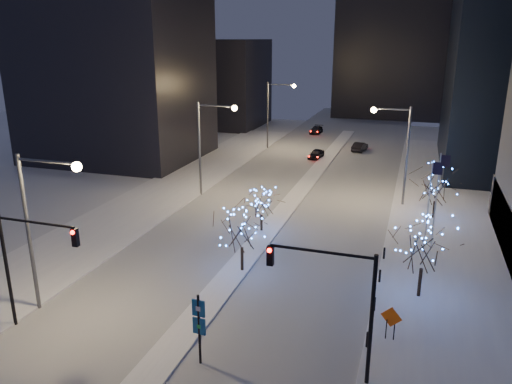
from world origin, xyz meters
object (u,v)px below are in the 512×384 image
at_px(street_lamp_w_far, 275,106).
at_px(holiday_tree_median_far, 262,203).
at_px(wayfinding_sign, 199,322).
at_px(construction_sign, 391,320).
at_px(street_lamp_w_mid, 208,136).
at_px(car_near, 316,154).
at_px(street_lamp_east, 398,143).
at_px(holiday_tree_plaza_near, 424,246).
at_px(car_far, 316,130).
at_px(street_lamp_w_near, 40,213).
at_px(traffic_signal_east, 340,294).
at_px(traffic_signal_west, 26,255).
at_px(holiday_tree_median_near, 242,229).
at_px(holiday_tree_plaza_far, 436,185).
at_px(car_mid, 360,147).

height_order(street_lamp_w_far, holiday_tree_median_far, street_lamp_w_far).
distance_m(wayfinding_sign, construction_sign, 10.67).
xyz_separation_m(street_lamp_w_mid, construction_sign, (20.26, -21.87, -5.13)).
bearing_deg(car_near, wayfinding_sign, -78.87).
height_order(street_lamp_east, holiday_tree_plaza_near, street_lamp_east).
distance_m(street_lamp_w_far, car_far, 16.02).
height_order(street_lamp_w_near, traffic_signal_east, street_lamp_w_near).
bearing_deg(street_lamp_w_far, traffic_signal_west, -89.45).
height_order(car_near, holiday_tree_median_near, holiday_tree_median_near).
bearing_deg(holiday_tree_median_near, street_lamp_w_near, -136.93).
xyz_separation_m(street_lamp_w_mid, holiday_tree_plaza_far, (22.84, -0.18, -3.12)).
relative_size(holiday_tree_median_near, holiday_tree_plaza_far, 0.93).
bearing_deg(car_near, car_mid, 58.69).
bearing_deg(holiday_tree_median_near, street_lamp_w_far, 102.91).
bearing_deg(street_lamp_w_mid, car_near, 70.14).
bearing_deg(holiday_tree_plaza_near, street_lamp_w_near, -157.93).
relative_size(car_mid, construction_sign, 2.03).
bearing_deg(car_mid, traffic_signal_west, 87.00).
relative_size(holiday_tree_plaza_near, wayfinding_sign, 1.36).
distance_m(street_lamp_w_far, holiday_tree_median_far, 34.55).
xyz_separation_m(traffic_signal_west, holiday_tree_median_near, (8.94, 10.83, -1.46)).
xyz_separation_m(street_lamp_w_near, holiday_tree_median_near, (9.44, 8.82, -3.19)).
relative_size(traffic_signal_west, car_near, 1.85).
distance_m(car_mid, wayfinding_sign, 54.34).
bearing_deg(street_lamp_east, holiday_tree_plaza_near, -81.91).
xyz_separation_m(street_lamp_w_near, car_far, (3.64, 64.46, -5.87)).
bearing_deg(car_mid, car_near, 61.47).
bearing_deg(traffic_signal_east, street_lamp_w_far, 109.32).
relative_size(holiday_tree_median_near, holiday_tree_plaza_near, 0.89).
distance_m(street_lamp_w_near, holiday_tree_plaza_far, 33.87).
bearing_deg(street_lamp_w_mid, car_far, 84.73).
bearing_deg(street_lamp_w_far, construction_sign, -66.62).
height_order(traffic_signal_west, holiday_tree_median_near, traffic_signal_west).
height_order(street_lamp_w_near, street_lamp_east, same).
relative_size(street_lamp_w_mid, holiday_tree_plaza_near, 1.83).
relative_size(street_lamp_east, car_mid, 2.42).
height_order(holiday_tree_median_far, holiday_tree_plaza_near, holiday_tree_plaza_near).
xyz_separation_m(car_far, holiday_tree_plaza_far, (19.20, -39.64, 2.74)).
height_order(car_near, construction_sign, construction_sign).
height_order(car_far, construction_sign, construction_sign).
distance_m(street_lamp_east, car_near, 21.85).
bearing_deg(construction_sign, street_lamp_w_near, -155.05).
relative_size(street_lamp_east, holiday_tree_plaza_far, 1.93).
distance_m(street_lamp_w_mid, holiday_tree_median_far, 12.43).
xyz_separation_m(street_lamp_w_far, holiday_tree_plaza_far, (22.84, -25.18, -3.12)).
bearing_deg(car_near, holiday_tree_plaza_near, -61.84).
distance_m(street_lamp_w_near, street_lamp_east, 33.85).
height_order(street_lamp_w_mid, holiday_tree_median_near, street_lamp_w_mid).
bearing_deg(holiday_tree_plaza_far, street_lamp_w_far, 132.21).
distance_m(street_lamp_east, car_far, 40.00).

